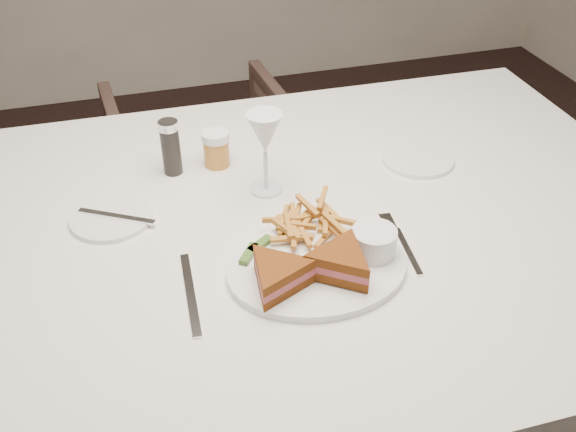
# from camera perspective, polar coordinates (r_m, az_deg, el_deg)

# --- Properties ---
(table) EXTENTS (1.63, 1.10, 0.75)m
(table) POSITION_cam_1_polar(r_m,az_deg,el_deg) (1.50, -0.55, -12.03)
(table) COLOR silver
(table) RESTS_ON ground
(chair_far) EXTENTS (0.63, 0.60, 0.61)m
(chair_far) POSITION_cam_1_polar(r_m,az_deg,el_deg) (2.27, -7.36, 4.61)
(chair_far) COLOR #48332C
(chair_far) RESTS_ON ground
(table_setting) EXTENTS (0.83, 0.59, 0.18)m
(table_setting) POSITION_cam_1_polar(r_m,az_deg,el_deg) (1.18, 0.64, -0.51)
(table_setting) COLOR white
(table_setting) RESTS_ON table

